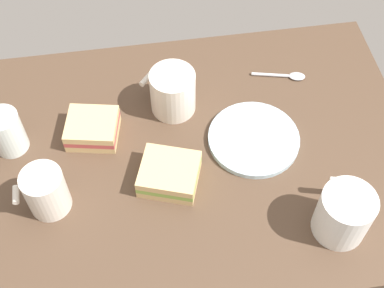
{
  "coord_description": "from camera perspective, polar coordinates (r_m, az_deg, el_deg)",
  "views": [
    {
      "loc": [
        -9.05,
        -59.31,
        89.83
      ],
      "look_at": [
        0.0,
        0.0,
        5.0
      ],
      "focal_mm": 49.88,
      "sensor_mm": 36.0,
      "label": 1
    }
  ],
  "objects": [
    {
      "name": "sandwich_main",
      "position": [
        1.01,
        -2.43,
        -3.23
      ],
      "size": [
        13.37,
        12.7,
        4.4
      ],
      "color": "#DBB77A",
      "rests_on": "tabletop"
    },
    {
      "name": "plate_of_food",
      "position": [
        1.08,
        6.61,
        0.55
      ],
      "size": [
        18.48,
        18.48,
        1.2
      ],
      "color": "silver",
      "rests_on": "tabletop"
    },
    {
      "name": "coffee_mug_black",
      "position": [
        1.1,
        -2.08,
        5.65
      ],
      "size": [
        11.33,
        10.75,
        9.77
      ],
      "color": "silver",
      "rests_on": "tabletop"
    },
    {
      "name": "sandwich_side",
      "position": [
        1.09,
        -10.59,
        1.64
      ],
      "size": [
        11.57,
        10.79,
        4.4
      ],
      "color": "#DBB77A",
      "rests_on": "tabletop"
    },
    {
      "name": "tabletop",
      "position": [
        1.07,
        0.0,
        -1.23
      ],
      "size": [
        90.0,
        64.0,
        2.0
      ],
      "primitive_type": "cube",
      "color": "#4C3828",
      "rests_on": "ground"
    },
    {
      "name": "spoon",
      "position": [
        1.21,
        10.13,
        7.2
      ],
      "size": [
        11.85,
        4.22,
        0.8
      ],
      "color": "silver",
      "rests_on": "tabletop"
    },
    {
      "name": "coffee_mug_milky",
      "position": [
        0.97,
        15.92,
        -7.18
      ],
      "size": [
        9.59,
        12.23,
        10.22
      ],
      "color": "white",
      "rests_on": "tabletop"
    },
    {
      "name": "coffee_mug_spare",
      "position": [
        0.99,
        -15.38,
        -4.87
      ],
      "size": [
        9.69,
        7.65,
        9.56
      ],
      "color": "silver",
      "rests_on": "tabletop"
    },
    {
      "name": "glass_of_milk",
      "position": [
        1.1,
        -19.12,
        1.04
      ],
      "size": [
        6.65,
        6.65,
        9.21
      ],
      "color": "silver",
      "rests_on": "tabletop"
    }
  ]
}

